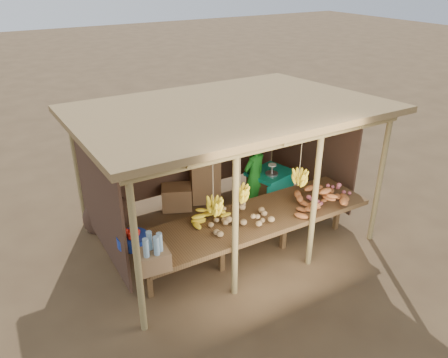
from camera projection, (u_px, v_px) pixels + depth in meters
ground at (224, 231)px, 7.91m from camera, size 60.00×60.00×0.00m
stall_structure at (221, 131)px, 7.06m from camera, size 4.70×3.50×2.43m
counter at (254, 220)px, 6.85m from camera, size 3.90×1.05×0.80m
potato_heap at (240, 213)px, 6.57m from camera, size 1.09×0.84×0.36m
sweet_potato_heap at (318, 195)px, 7.07m from camera, size 1.12×0.78×0.36m
onion_heap at (327, 188)px, 7.31m from camera, size 0.94×0.78×0.36m
banana_pile at (208, 211)px, 6.64m from camera, size 0.64×0.41×0.35m
tomato_basin at (133, 239)px, 6.10m from camera, size 0.44×0.44×0.23m
bottle_box at (152, 255)px, 5.58m from camera, size 0.44×0.36×0.52m
vendor at (254, 177)px, 8.24m from camera, size 0.60×0.47×1.47m
tarp_crate at (270, 188)px, 8.58m from camera, size 0.95×0.87×0.96m
carton_stack at (196, 185)px, 8.65m from camera, size 1.32×0.63×0.91m
burlap_sacks at (108, 213)px, 7.92m from camera, size 0.90×0.47×0.64m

